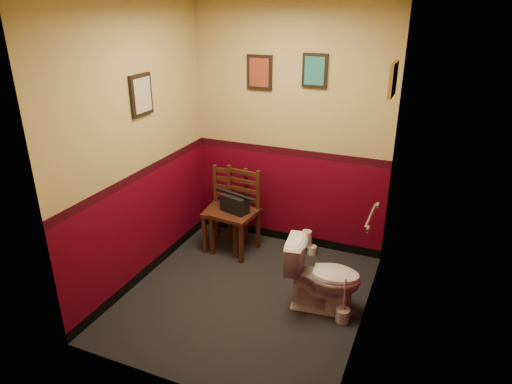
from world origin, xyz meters
TOP-DOWN VIEW (x-y plane):
  - floor at (0.00, 0.00)m, footprint 2.20×2.40m
  - wall_back at (0.00, 1.20)m, footprint 2.20×0.00m
  - wall_front at (0.00, -1.20)m, footprint 2.20×0.00m
  - wall_left at (-1.10, 0.00)m, footprint 0.00×2.40m
  - wall_right at (1.10, 0.00)m, footprint 0.00×2.40m
  - grab_bar at (1.07, 0.25)m, footprint 0.05×0.56m
  - framed_print_back_a at (-0.35, 1.18)m, footprint 0.28×0.04m
  - framed_print_back_b at (0.25, 1.18)m, footprint 0.26×0.04m
  - framed_print_left at (-1.08, 0.10)m, footprint 0.04×0.30m
  - framed_print_right at (1.08, 0.60)m, footprint 0.04×0.34m
  - toilet at (0.72, 0.11)m, footprint 0.73×0.47m
  - toilet_brush at (0.95, -0.01)m, footprint 0.12×0.12m
  - chair_left at (-0.61, 0.83)m, footprint 0.47×0.47m
  - chair_right at (-0.46, 0.79)m, footprint 0.49×0.49m
  - handbag at (-0.46, 0.75)m, footprint 0.34×0.23m
  - tp_stack at (0.30, 1.01)m, footprint 0.22×0.13m

SIDE VIEW (x-z plane):
  - floor at x=0.00m, z-range 0.00..0.00m
  - toilet_brush at x=0.95m, z-range -0.15..0.30m
  - tp_stack at x=0.30m, z-range -0.02..0.26m
  - toilet at x=0.72m, z-range 0.00..0.68m
  - chair_left at x=-0.61m, z-range 0.00..0.93m
  - chair_right at x=-0.46m, z-range 0.00..0.95m
  - handbag at x=-0.46m, z-range 0.48..0.70m
  - grab_bar at x=1.07m, z-range 0.92..0.98m
  - wall_back at x=0.00m, z-range 0.00..2.70m
  - wall_front at x=0.00m, z-range 0.00..2.70m
  - wall_left at x=-1.10m, z-range 0.00..2.70m
  - wall_right at x=1.10m, z-range 0.00..2.70m
  - framed_print_left at x=-1.08m, z-range 1.66..2.04m
  - framed_print_back_a at x=-0.35m, z-range 1.77..2.13m
  - framed_print_back_b at x=0.25m, z-range 1.83..2.17m
  - framed_print_right at x=1.08m, z-range 1.91..2.19m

